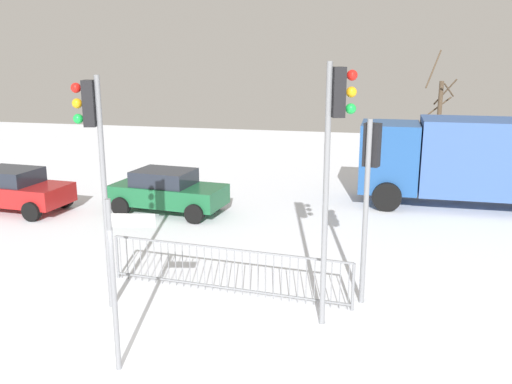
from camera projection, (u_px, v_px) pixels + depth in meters
ground_plane at (188, 352)px, 10.01m from camera, size 60.00×60.00×0.00m
traffic_light_foreground_left at (94, 142)px, 10.96m from camera, size 0.56×0.36×4.86m
traffic_light_rear_right at (335, 138)px, 10.18m from camera, size 0.55×0.38×5.12m
traffic_light_rear_left at (370, 169)px, 11.44m from camera, size 0.38×0.54×3.98m
direction_sign_post at (117, 277)px, 9.05m from camera, size 0.78×0.21×3.01m
pedestrian_guard_railing at (227, 270)px, 12.35m from camera, size 5.68×0.55×1.07m
car_red_trailing at (13, 189)px, 18.88m from camera, size 3.91×2.15×1.47m
car_green_far at (168, 191)px, 18.67m from camera, size 3.95×2.25×1.47m
delivery_truck at (466, 158)px, 19.18m from camera, size 7.05×2.70×3.10m
bare_tree_left at (439, 119)px, 26.05m from camera, size 1.47×1.35×5.46m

